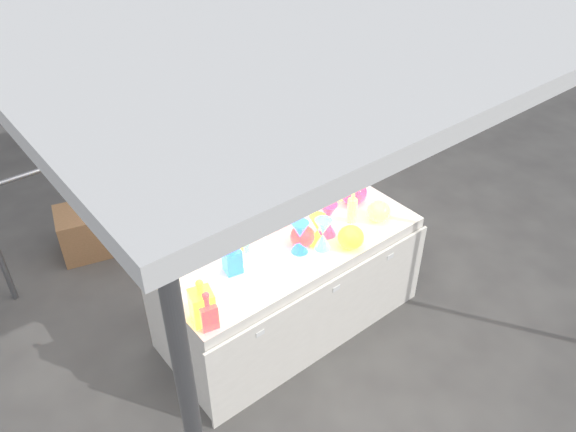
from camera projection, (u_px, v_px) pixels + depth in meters
ground at (288, 319)px, 4.15m from camera, size 80.00×80.00×0.00m
display_table at (289, 283)px, 3.93m from camera, size 1.84×0.83×0.75m
cardboard_box_closed at (93, 229)px, 4.72m from camera, size 0.63×0.52×0.40m
cardboard_box_flat at (170, 201)px, 5.35m from camera, size 0.69×0.54×0.05m
bottle_0 at (152, 255)px, 3.33m from camera, size 0.09×0.09×0.33m
bottle_2 at (203, 217)px, 3.61m from camera, size 0.09×0.09×0.38m
bottle_4 at (171, 244)px, 3.40m from camera, size 0.10×0.10×0.36m
bottle_5 at (243, 231)px, 3.53m from camera, size 0.07×0.07×0.32m
bottle_6 at (238, 248)px, 3.43m from camera, size 0.08×0.08×0.27m
bottle_7 at (183, 240)px, 3.47m from camera, size 0.08×0.08×0.31m
decanter_0 at (201, 300)px, 3.05m from camera, size 0.15×0.15×0.29m
decanter_1 at (207, 309)px, 3.03m from camera, size 0.11×0.11×0.25m
decanter_2 at (232, 255)px, 3.39m from camera, size 0.12×0.12×0.26m
hourglass_1 at (328, 220)px, 3.70m from camera, size 0.16×0.16×0.24m
hourglass_3 at (323, 234)px, 3.59m from camera, size 0.12×0.12×0.22m
hourglass_4 at (317, 230)px, 3.62m from camera, size 0.15×0.15×0.22m
hourglass_5 at (300, 237)px, 3.56m from camera, size 0.14×0.14×0.23m
globe_0 at (351, 238)px, 3.62m from camera, size 0.18×0.18×0.14m
globe_1 at (379, 212)px, 3.86m from camera, size 0.17×0.17×0.13m
globe_2 at (303, 237)px, 3.63m from camera, size 0.18×0.18×0.13m
globe_3 at (353, 194)px, 4.02m from camera, size 0.25×0.25×0.16m
lampshade_0 at (238, 218)px, 3.72m from camera, size 0.24×0.24×0.23m
lampshade_1 at (274, 203)px, 3.83m from camera, size 0.24×0.24×0.26m
lampshade_2 at (319, 184)px, 4.02m from camera, size 0.27×0.27×0.27m
lampshade_3 at (338, 179)px, 4.09m from camera, size 0.24×0.24×0.25m
bottle_8 at (358, 167)px, 4.20m from camera, size 0.08×0.08×0.28m
bottle_9 at (359, 167)px, 4.21m from camera, size 0.07×0.07×0.27m
bottle_10 at (315, 184)px, 4.00m from camera, size 0.09×0.09×0.29m
bottle_11 at (352, 204)px, 3.80m from camera, size 0.07×0.07×0.29m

